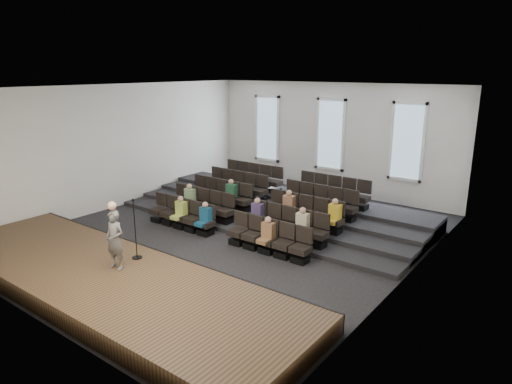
% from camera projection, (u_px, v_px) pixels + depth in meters
% --- Properties ---
extents(ground, '(14.00, 14.00, 0.00)m').
position_uv_depth(ground, '(233.00, 234.00, 15.89)').
color(ground, black).
rests_on(ground, ground).
extents(ceiling, '(12.00, 14.00, 0.02)m').
position_uv_depth(ceiling, '(230.00, 87.00, 14.57)').
color(ceiling, white).
rests_on(ceiling, ground).
extents(wall_back, '(12.00, 0.04, 5.00)m').
position_uv_depth(wall_back, '(331.00, 139.00, 20.65)').
color(wall_back, white).
rests_on(wall_back, ground).
extents(wall_front, '(12.00, 0.04, 5.00)m').
position_uv_depth(wall_front, '(23.00, 217.00, 9.82)').
color(wall_front, white).
rests_on(wall_front, ground).
extents(wall_left, '(0.04, 14.00, 5.00)m').
position_uv_depth(wall_left, '(119.00, 146.00, 18.72)').
color(wall_left, white).
rests_on(wall_left, ground).
extents(wall_right, '(0.04, 14.00, 5.00)m').
position_uv_depth(wall_right, '(411.00, 193.00, 11.75)').
color(wall_right, white).
rests_on(wall_right, ground).
extents(stage, '(11.80, 3.60, 0.50)m').
position_uv_depth(stage, '(107.00, 281.00, 11.89)').
color(stage, '#513B23').
rests_on(stage, ground).
extents(stage_lip, '(11.80, 0.06, 0.52)m').
position_uv_depth(stage_lip, '(159.00, 259.00, 13.26)').
color(stage_lip, black).
rests_on(stage_lip, ground).
extents(risers, '(11.80, 4.80, 0.60)m').
position_uv_depth(risers, '(283.00, 207.00, 18.29)').
color(risers, black).
rests_on(risers, ground).
extents(seating_rows, '(6.80, 4.70, 1.67)m').
position_uv_depth(seating_rows, '(259.00, 205.00, 16.90)').
color(seating_rows, black).
rests_on(seating_rows, ground).
extents(windows, '(8.44, 0.10, 3.24)m').
position_uv_depth(windows, '(330.00, 135.00, 20.54)').
color(windows, white).
rests_on(windows, wall_back).
extents(audience, '(6.05, 2.64, 1.10)m').
position_uv_depth(audience, '(248.00, 210.00, 15.82)').
color(audience, '#B2CB51').
rests_on(audience, seating_rows).
extents(speaker, '(0.62, 0.44, 1.59)m').
position_uv_depth(speaker, '(115.00, 240.00, 11.84)').
color(speaker, '#595855').
rests_on(speaker, stage).
extents(mic_stand, '(0.29, 0.29, 1.72)m').
position_uv_depth(mic_stand, '(136.00, 241.00, 12.56)').
color(mic_stand, black).
rests_on(mic_stand, stage).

